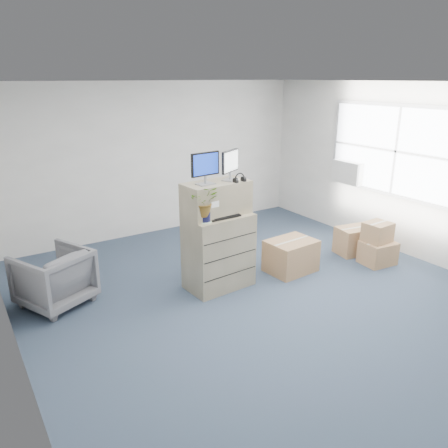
{
  "coord_description": "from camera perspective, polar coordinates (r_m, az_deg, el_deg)",
  "views": [
    {
      "loc": [
        -3.32,
        -4.0,
        2.86
      ],
      "look_at": [
        -0.5,
        0.4,
        1.09
      ],
      "focal_mm": 35.0,
      "sensor_mm": 36.0,
      "label": 1
    }
  ],
  "objects": [
    {
      "name": "keyboard",
      "position": [
        5.87,
        -0.08,
        0.98
      ],
      "size": [
        0.47,
        0.2,
        0.02
      ],
      "primitive_type": "cube",
      "rotation": [
        0.0,
        0.0,
        0.01
      ],
      "color": "black",
      "rests_on": "filing_cabinet_lower"
    },
    {
      "name": "headphones",
      "position": [
        5.87,
        2.05,
        5.94
      ],
      "size": [
        0.17,
        0.03,
        0.16
      ],
      "primitive_type": "torus",
      "rotation": [
        1.57,
        0.0,
        0.07
      ],
      "color": "black",
      "rests_on": "filing_cabinet_upper"
    },
    {
      "name": "wall_back",
      "position": [
        8.34,
        -8.81,
        8.37
      ],
      "size": [
        6.0,
        0.02,
        2.8
      ],
      "primitive_type": "cube",
      "color": "beige",
      "rests_on": "ground"
    },
    {
      "name": "monitor_left",
      "position": [
        5.69,
        -2.46,
        7.5
      ],
      "size": [
        0.43,
        0.19,
        0.43
      ],
      "rotation": [
        0.0,
        0.0,
        0.11
      ],
      "color": "#99999E",
      "rests_on": "filing_cabinet_upper"
    },
    {
      "name": "office_chair",
      "position": [
        6.12,
        -21.35,
        -6.25
      ],
      "size": [
        1.05,
        1.02,
        0.83
      ],
      "primitive_type": "imported",
      "rotation": [
        0.0,
        0.0,
        3.58
      ],
      "color": "#59595D",
      "rests_on": "ground"
    },
    {
      "name": "phone_dock",
      "position": [
        5.99,
        -1.04,
        1.64
      ],
      "size": [
        0.06,
        0.05,
        0.12
      ],
      "rotation": [
        0.0,
        0.0,
        0.07
      ],
      "color": "silver",
      "rests_on": "filing_cabinet_lower"
    },
    {
      "name": "cardboard_boxes",
      "position": [
        7.2,
        14.13,
        -3.1
      ],
      "size": [
        2.14,
        1.07,
        0.68
      ],
      "color": "olive",
      "rests_on": "ground"
    },
    {
      "name": "external_drive",
      "position": [
        6.26,
        1.01,
        2.3
      ],
      "size": [
        0.23,
        0.19,
        0.06
      ],
      "primitive_type": "cube",
      "rotation": [
        0.0,
        0.0,
        -0.17
      ],
      "color": "black",
      "rests_on": "filing_cabinet_lower"
    },
    {
      "name": "ground",
      "position": [
        5.94,
        6.23,
        -10.27
      ],
      "size": [
        7.0,
        7.0,
        0.0
      ],
      "primitive_type": "plane",
      "color": "#232F40",
      "rests_on": "ground"
    },
    {
      "name": "window",
      "position": [
        7.81,
        21.67,
        8.83
      ],
      "size": [
        0.07,
        2.72,
        1.52
      ],
      "color": "gray",
      "rests_on": "wall_right"
    },
    {
      "name": "filing_cabinet_lower",
      "position": [
        6.14,
        -0.69,
        -3.6
      ],
      "size": [
        0.95,
        0.62,
        1.07
      ],
      "primitive_type": "cube",
      "rotation": [
        0.0,
        0.0,
        0.07
      ],
      "color": "#857B5B",
      "rests_on": "ground"
    },
    {
      "name": "wall_right",
      "position": [
        7.63,
        24.65,
        5.94
      ],
      "size": [
        0.02,
        7.0,
        2.8
      ],
      "primitive_type": "cube",
      "color": "beige",
      "rests_on": "ground"
    },
    {
      "name": "water_bottle",
      "position": [
        6.0,
        -0.81,
        2.47
      ],
      "size": [
        0.07,
        0.07,
        0.24
      ],
      "primitive_type": "cylinder",
      "color": "gray",
      "rests_on": "filing_cabinet_lower"
    },
    {
      "name": "filing_cabinet_upper",
      "position": [
        5.94,
        -1.01,
        3.36
      ],
      "size": [
        0.94,
        0.52,
        0.46
      ],
      "primitive_type": "cube",
      "rotation": [
        0.0,
        0.0,
        0.07
      ],
      "color": "#857B5B",
      "rests_on": "filing_cabinet_lower"
    },
    {
      "name": "tissue_box",
      "position": [
        6.19,
        0.96,
        2.87
      ],
      "size": [
        0.28,
        0.21,
        0.1
      ],
      "primitive_type": "cube",
      "rotation": [
        0.0,
        0.0,
        0.39
      ],
      "color": "#46A6EF",
      "rests_on": "external_drive"
    },
    {
      "name": "ac_unit",
      "position": [
        8.38,
        15.97,
        6.53
      ],
      "size": [
        0.24,
        0.6,
        0.4
      ],
      "primitive_type": "cube",
      "color": "silver",
      "rests_on": "wall_right"
    },
    {
      "name": "potted_plant",
      "position": [
        5.63,
        -2.65,
        2.44
      ],
      "size": [
        0.45,
        0.48,
        0.39
      ],
      "rotation": [
        0.0,
        0.0,
        0.07
      ],
      "color": "#AECBA3",
      "rests_on": "filing_cabinet_lower"
    },
    {
      "name": "monitor_right",
      "position": [
        5.94,
        0.83,
        7.91
      ],
      "size": [
        0.38,
        0.24,
        0.41
      ],
      "rotation": [
        0.0,
        0.0,
        0.5
      ],
      "color": "#99999E",
      "rests_on": "filing_cabinet_upper"
    },
    {
      "name": "mouse",
      "position": [
        6.04,
        1.99,
        1.55
      ],
      "size": [
        0.11,
        0.08,
        0.03
      ],
      "primitive_type": "ellipsoid",
      "rotation": [
        0.0,
        0.0,
        0.23
      ],
      "color": "silver",
      "rests_on": "filing_cabinet_lower"
    }
  ]
}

